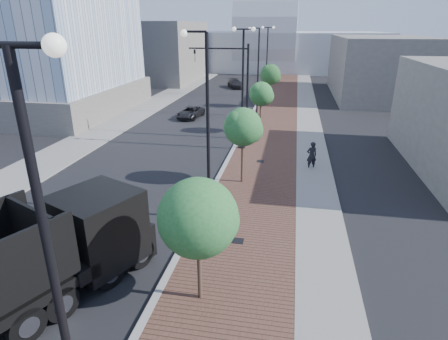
# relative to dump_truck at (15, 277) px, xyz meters

# --- Properties ---
(sidewalk) EXTENTS (7.00, 140.00, 0.12)m
(sidewalk) POSITION_rel_dump_truck_xyz_m (7.67, 37.91, -1.57)
(sidewalk) COLOR #4C2D23
(sidewalk) RESTS_ON ground
(concrete_strip) EXTENTS (2.40, 140.00, 0.13)m
(concrete_strip) POSITION_rel_dump_truck_xyz_m (10.37, 37.91, -1.56)
(concrete_strip) COLOR slate
(concrete_strip) RESTS_ON ground
(curb) EXTENTS (0.30, 140.00, 0.14)m
(curb) POSITION_rel_dump_truck_xyz_m (4.17, 37.91, -1.56)
(curb) COLOR gray
(curb) RESTS_ON ground
(west_sidewalk) EXTENTS (4.00, 140.00, 0.12)m
(west_sidewalk) POSITION_rel_dump_truck_xyz_m (-8.83, 37.91, -1.57)
(west_sidewalk) COLOR slate
(west_sidewalk) RESTS_ON ground
(dump_truck) EXTENTS (8.33, 13.84, 3.86)m
(dump_truck) POSITION_rel_dump_truck_xyz_m (0.00, 0.00, 0.00)
(dump_truck) COLOR black
(dump_truck) RESTS_ON ground
(white_sedan) EXTENTS (2.21, 5.34, 1.72)m
(white_sedan) POSITION_rel_dump_truck_xyz_m (-1.09, 4.95, -0.77)
(white_sedan) COLOR white
(white_sedan) RESTS_ON ground
(dark_car_mid) EXTENTS (2.51, 4.48, 1.18)m
(dark_car_mid) POSITION_rel_dump_truck_xyz_m (-2.19, 29.81, -1.04)
(dark_car_mid) COLOR black
(dark_car_mid) RESTS_ON ground
(dark_car_far) EXTENTS (3.47, 4.93, 1.33)m
(dark_car_far) POSITION_rel_dump_truck_xyz_m (-0.63, 51.27, -0.97)
(dark_car_far) COLOR black
(dark_car_far) RESTS_ON ground
(pedestrian) EXTENTS (0.84, 0.69, 1.97)m
(pedestrian) POSITION_rel_dump_truck_xyz_m (10.14, 16.31, -0.64)
(pedestrian) COLOR black
(pedestrian) RESTS_ON ground
(streetlight_0) EXTENTS (1.72, 0.56, 9.28)m
(streetlight_0) POSITION_rel_dump_truck_xyz_m (4.77, -4.09, 3.19)
(streetlight_0) COLOR black
(streetlight_0) RESTS_ON ground
(streetlight_1) EXTENTS (1.44, 0.56, 9.21)m
(streetlight_1) POSITION_rel_dump_truck_xyz_m (4.66, 7.91, 2.71)
(streetlight_1) COLOR black
(streetlight_1) RESTS_ON ground
(streetlight_2) EXTENTS (1.72, 0.56, 9.28)m
(streetlight_2) POSITION_rel_dump_truck_xyz_m (4.77, 19.91, 3.19)
(streetlight_2) COLOR black
(streetlight_2) RESTS_ON ground
(streetlight_3) EXTENTS (1.44, 0.56, 9.21)m
(streetlight_3) POSITION_rel_dump_truck_xyz_m (4.66, 31.91, 2.71)
(streetlight_3) COLOR black
(streetlight_3) RESTS_ON ground
(streetlight_4) EXTENTS (1.72, 0.56, 9.28)m
(streetlight_4) POSITION_rel_dump_truck_xyz_m (4.77, 43.91, 3.19)
(streetlight_4) COLOR black
(streetlight_4) RESTS_ON ground
(traffic_mast) EXTENTS (5.09, 0.20, 8.00)m
(traffic_mast) POSITION_rel_dump_truck_xyz_m (3.87, 22.91, 3.35)
(traffic_mast) COLOR black
(traffic_mast) RESTS_ON ground
(tree_0) EXTENTS (2.75, 2.75, 4.74)m
(tree_0) POSITION_rel_dump_truck_xyz_m (5.82, 1.94, 1.73)
(tree_0) COLOR #382619
(tree_0) RESTS_ON ground
(tree_1) EXTENTS (2.38, 2.33, 4.84)m
(tree_1) POSITION_rel_dump_truck_xyz_m (5.81, 12.94, 2.03)
(tree_1) COLOR #382619
(tree_1) RESTS_ON ground
(tree_2) EXTENTS (2.23, 2.15, 4.73)m
(tree_2) POSITION_rel_dump_truck_xyz_m (5.81, 24.94, 2.01)
(tree_2) COLOR #382619
(tree_2) RESTS_ON ground
(tree_3) EXTENTS (2.46, 2.43, 5.16)m
(tree_3) POSITION_rel_dump_truck_xyz_m (5.81, 36.94, 2.31)
(tree_3) COLOR #382619
(tree_3) RESTS_ON ground
(tower_podium) EXTENTS (19.00, 19.00, 3.00)m
(tower_podium) POSITION_rel_dump_truck_xyz_m (-19.83, 29.91, -0.13)
(tower_podium) COLOR #5F5B55
(tower_podium) RESTS_ON ground
(convention_center) EXTENTS (50.00, 30.00, 50.00)m
(convention_center) POSITION_rel_dump_truck_xyz_m (2.17, 82.91, 4.38)
(convention_center) COLOR #ACB0B7
(convention_center) RESTS_ON ground
(commercial_block_nw) EXTENTS (14.00, 20.00, 10.00)m
(commercial_block_nw) POSITION_rel_dump_truck_xyz_m (-15.83, 57.91, 3.37)
(commercial_block_nw) COLOR slate
(commercial_block_nw) RESTS_ON ground
(commercial_block_ne) EXTENTS (12.00, 22.00, 8.00)m
(commercial_block_ne) POSITION_rel_dump_truck_xyz_m (20.17, 47.91, 2.37)
(commercial_block_ne) COLOR #605C56
(commercial_block_ne) RESTS_ON ground
(utility_cover_1) EXTENTS (0.50, 0.50, 0.02)m
(utility_cover_1) POSITION_rel_dump_truck_xyz_m (6.57, 5.91, -1.50)
(utility_cover_1) COLOR black
(utility_cover_1) RESTS_ON sidewalk
(utility_cover_2) EXTENTS (0.50, 0.50, 0.02)m
(utility_cover_2) POSITION_rel_dump_truck_xyz_m (6.57, 16.91, -1.50)
(utility_cover_2) COLOR black
(utility_cover_2) RESTS_ON sidewalk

